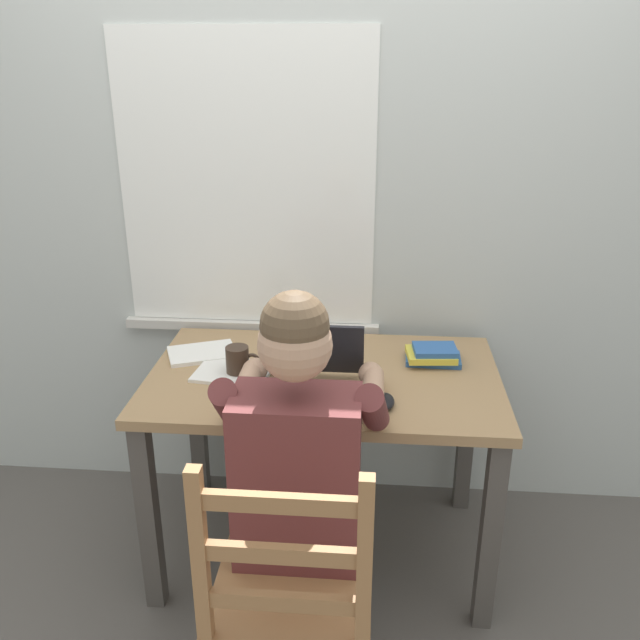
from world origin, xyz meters
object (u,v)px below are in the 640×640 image
(desk, at_px, (324,402))
(laptop, at_px, (311,380))
(computer_mouse, at_px, (385,401))
(wooden_chair, at_px, (290,597))
(book_stack_main, at_px, (433,355))
(coffee_mug_dark, at_px, (238,361))
(landscape_photo_print, at_px, (333,358))
(coffee_mug_white, at_px, (277,351))
(seated_person, at_px, (301,462))

(desk, relative_size, laptop, 3.64)
(computer_mouse, bearing_deg, wooden_chair, -114.79)
(wooden_chair, height_order, book_stack_main, wooden_chair)
(computer_mouse, bearing_deg, book_stack_main, 62.87)
(coffee_mug_dark, relative_size, landscape_photo_print, 0.90)
(desk, distance_m, coffee_mug_dark, 0.33)
(computer_mouse, xyz_separation_m, book_stack_main, (0.17, 0.33, 0.01))
(wooden_chair, xyz_separation_m, landscape_photo_print, (0.05, 0.85, 0.29))
(coffee_mug_dark, bearing_deg, desk, 5.91)
(wooden_chair, distance_m, laptop, 0.67)
(wooden_chair, height_order, coffee_mug_white, wooden_chair)
(book_stack_main, relative_size, landscape_photo_print, 1.52)
(seated_person, relative_size, book_stack_main, 6.24)
(laptop, xyz_separation_m, landscape_photo_print, (0.05, 0.28, -0.05))
(coffee_mug_dark, bearing_deg, laptop, -24.06)
(computer_mouse, bearing_deg, laptop, 165.44)
(laptop, relative_size, coffee_mug_white, 2.76)
(seated_person, bearing_deg, coffee_mug_dark, 122.25)
(desk, xyz_separation_m, landscape_photo_print, (0.02, 0.13, 0.11))
(computer_mouse, relative_size, coffee_mug_dark, 0.86)
(laptop, relative_size, computer_mouse, 3.30)
(seated_person, relative_size, laptop, 3.74)
(coffee_mug_dark, xyz_separation_m, landscape_photo_print, (0.31, 0.16, -0.05))
(laptop, height_order, computer_mouse, laptop)
(computer_mouse, bearing_deg, coffee_mug_white, 143.32)
(coffee_mug_white, relative_size, book_stack_main, 0.61)
(seated_person, distance_m, book_stack_main, 0.70)
(desk, distance_m, laptop, 0.22)
(desk, xyz_separation_m, book_stack_main, (0.38, 0.13, 0.14))
(seated_person, distance_m, landscape_photo_print, 0.58)
(wooden_chair, bearing_deg, desk, 87.60)
(seated_person, xyz_separation_m, computer_mouse, (0.24, 0.23, 0.08))
(landscape_photo_print, bearing_deg, book_stack_main, -7.84)
(desk, relative_size, coffee_mug_dark, 10.30)
(seated_person, relative_size, coffee_mug_white, 10.30)
(laptop, distance_m, landscape_photo_print, 0.29)
(book_stack_main, bearing_deg, coffee_mug_dark, -166.91)
(desk, height_order, laptop, laptop)
(wooden_chair, bearing_deg, computer_mouse, 65.21)
(wooden_chair, bearing_deg, book_stack_main, 64.28)
(coffee_mug_white, relative_size, landscape_photo_print, 0.92)
(wooden_chair, distance_m, coffee_mug_white, 0.87)
(seated_person, xyz_separation_m, landscape_photo_print, (0.05, 0.57, 0.07))
(laptop, height_order, book_stack_main, laptop)
(wooden_chair, height_order, computer_mouse, wooden_chair)
(seated_person, bearing_deg, wooden_chair, -90.00)
(book_stack_main, height_order, landscape_photo_print, book_stack_main)
(computer_mouse, height_order, book_stack_main, book_stack_main)
(coffee_mug_white, bearing_deg, coffee_mug_dark, -139.06)
(computer_mouse, height_order, coffee_mug_dark, coffee_mug_dark)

